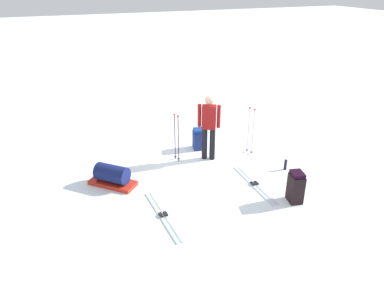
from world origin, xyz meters
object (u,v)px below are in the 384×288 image
backpack_bright (296,187)px  ski_pair_near (254,184)px  ski_poles_planted_near (177,135)px  thermos_bottle (285,165)px  ski_pair_far (163,215)px  backpack_large_dark (198,139)px  skier_standing (209,124)px  gear_sled (112,176)px  ski_poles_planted_far (251,128)px

backpack_bright → ski_pair_near: bearing=-153.2°
backpack_bright → ski_poles_planted_near: bearing=-148.0°
ski_poles_planted_near → thermos_bottle: 2.78m
thermos_bottle → ski_poles_planted_near: bearing=-122.6°
ski_pair_far → backpack_large_dark: size_ratio=3.19×
skier_standing → ski_pair_far: (1.92, -1.84, -0.94)m
thermos_bottle → backpack_bright: bearing=-27.3°
ski_poles_planted_near → gear_sled: (0.60, -1.76, -0.47)m
ski_pair_far → ski_poles_planted_near: (-2.14, 1.06, 0.69)m
backpack_bright → gear_sled: 4.01m
backpack_large_dark → thermos_bottle: 2.44m
ski_poles_planted_near → thermos_bottle: size_ratio=4.82×
skier_standing → gear_sled: size_ratio=1.57×
ski_pair_far → backpack_large_dark: bearing=144.7°
skier_standing → backpack_bright: (2.45, 0.89, -0.62)m
thermos_bottle → ski_pair_far: bearing=-78.5°
backpack_bright → ski_poles_planted_near: (-2.67, -1.67, 0.36)m
ski_poles_planted_far → skier_standing: bearing=-96.1°
backpack_bright → backpack_large_dark: bearing=-163.9°
ski_poles_planted_far → thermos_bottle: 1.31m
skier_standing → backpack_large_dark: (-0.66, -0.01, -0.68)m
skier_standing → ski_poles_planted_near: bearing=-106.1°
backpack_bright → ski_poles_planted_far: 2.37m
ski_poles_planted_far → gear_sled: 3.73m
ski_pair_near → backpack_large_dark: backpack_large_dark is taller
ski_pair_far → backpack_bright: size_ratio=2.61×
skier_standing → ski_pair_far: skier_standing is taller
backpack_large_dark → skier_standing: bearing=0.6°
backpack_large_dark → ski_poles_planted_near: (0.44, -0.77, 0.42)m
ski_pair_far → ski_poles_planted_near: bearing=153.7°
ski_pair_near → ski_pair_far: size_ratio=0.98×
ski_pair_near → thermos_bottle: bearing=107.4°
backpack_bright → thermos_bottle: 1.37m
ski_poles_planted_near → gear_sled: ski_poles_planted_near is taller
ski_pair_near → backpack_large_dark: (-2.24, -0.45, 0.26)m
gear_sled → skier_standing: bearing=98.3°
skier_standing → ski_poles_planted_far: bearing=83.9°
backpack_bright → gear_sled: size_ratio=0.64×
backpack_large_dark → ski_poles_planted_far: ski_poles_planted_far is taller
backpack_large_dark → ski_pair_far: bearing=-35.3°
skier_standing → ski_pair_near: bearing=15.9°
ski_poles_planted_far → backpack_large_dark: bearing=-124.2°
backpack_large_dark → thermos_bottle: size_ratio=2.17×
backpack_bright → ski_poles_planted_far: bearing=173.6°
backpack_bright → ski_poles_planted_far: (-2.32, 0.26, 0.37)m
ski_pair_near → thermos_bottle: size_ratio=6.82×
ski_poles_planted_near → ski_poles_planted_far: size_ratio=0.98×
ski_pair_far → backpack_bright: 2.80m
backpack_large_dark → ski_poles_planted_far: (0.79, 1.16, 0.44)m
backpack_bright → thermos_bottle: bearing=152.7°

